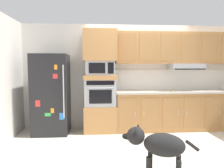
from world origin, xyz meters
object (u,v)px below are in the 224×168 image
screwdriver (171,90)px  dog (157,144)px  built_in_oven (100,92)px  microwave (100,68)px  refrigerator (51,94)px

screwdriver → dog: size_ratio=0.17×
built_in_oven → screwdriver: built_in_oven is taller
microwave → dog: bearing=-70.5°
built_in_oven → dog: (0.73, -2.07, -0.45)m
screwdriver → dog: 2.28m
refrigerator → screwdriver: 2.76m
built_in_oven → dog: bearing=-70.5°
built_in_oven → microwave: (0.00, -0.00, 0.56)m
built_in_oven → screwdriver: bearing=-1.4°
microwave → screwdriver: bearing=-1.4°
refrigerator → built_in_oven: bearing=3.5°
built_in_oven → refrigerator: bearing=-176.5°
refrigerator → screwdriver: refrigerator is taller
microwave → screwdriver: (1.66, -0.04, -0.53)m
refrigerator → dog: (1.82, -2.00, -0.43)m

